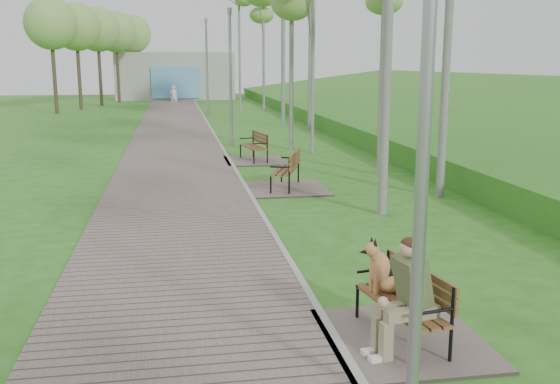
{
  "coord_description": "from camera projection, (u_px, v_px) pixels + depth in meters",
  "views": [
    {
      "loc": [
        -1.76,
        -5.27,
        3.15
      ],
      "look_at": [
        -0.09,
        4.53,
        1.08
      ],
      "focal_mm": 40.0,
      "sensor_mm": 36.0,
      "label": 1
    }
  ],
  "objects": [
    {
      "name": "kerb",
      "position": [
        216.0,
        137.0,
        26.76
      ],
      "size": [
        0.1,
        67.0,
        0.05
      ],
      "primitive_type": "cube",
      "color": "#999993",
      "rests_on": "ground"
    },
    {
      "name": "building_north",
      "position": [
        175.0,
        76.0,
        54.56
      ],
      "size": [
        10.0,
        5.2,
        4.0
      ],
      "color": "#9E9E99",
      "rests_on": "ground"
    },
    {
      "name": "bench_second",
      "position": [
        285.0,
        180.0,
        15.79
      ],
      "size": [
        1.94,
        2.16,
        1.19
      ],
      "color": "#6E5F59",
      "rests_on": "ground"
    },
    {
      "name": "pedestrian_near",
      "position": [
        174.0,
        96.0,
        45.71
      ],
      "size": [
        0.58,
        0.42,
        1.5
      ],
      "primitive_type": "imported",
      "rotation": [
        0.0,
        0.0,
        3.03
      ],
      "color": "silver",
      "rests_on": "ground"
    },
    {
      "name": "bench_main",
      "position": [
        398.0,
        307.0,
        7.06
      ],
      "size": [
        1.77,
        1.97,
        1.55
      ],
      "color": "#6E5F59",
      "rests_on": "ground"
    },
    {
      "name": "lamp_post_third",
      "position": [
        207.0,
        70.0,
        37.83
      ],
      "size": [
        0.22,
        0.22,
        5.75
      ],
      "color": "#929499",
      "rests_on": "ground"
    },
    {
      "name": "embankment",
      "position": [
        493.0,
        136.0,
        27.29
      ],
      "size": [
        14.0,
        70.0,
        1.6
      ],
      "primitive_type": "cube",
      "color": "#499432",
      "rests_on": "ground"
    },
    {
      "name": "bench_third",
      "position": [
        254.0,
        155.0,
        20.24
      ],
      "size": [
        1.89,
        2.1,
        1.16
      ],
      "color": "#6E5F59",
      "rests_on": "ground"
    },
    {
      "name": "birch_distant_a",
      "position": [
        239.0,
        3.0,
        39.07
      ],
      "size": [
        2.26,
        2.26,
        8.66
      ],
      "color": "silver",
      "rests_on": "ground"
    },
    {
      "name": "lamp_post_near",
      "position": [
        423.0,
        166.0,
        5.12
      ],
      "size": [
        0.19,
        0.19,
        4.96
      ],
      "color": "#929499",
      "rests_on": "ground"
    },
    {
      "name": "walkway",
      "position": [
        175.0,
        138.0,
        26.48
      ],
      "size": [
        3.5,
        67.0,
        0.04
      ],
      "primitive_type": "cube",
      "color": "#6E5F59",
      "rests_on": "ground"
    },
    {
      "name": "lamp_post_second",
      "position": [
        231.0,
        83.0,
        23.59
      ],
      "size": [
        0.2,
        0.2,
        5.14
      ],
      "color": "#929499",
      "rests_on": "ground"
    },
    {
      "name": "birch_far_c",
      "position": [
        263.0,
        8.0,
        40.47
      ],
      "size": [
        2.57,
        2.57,
        8.44
      ],
      "color": "silver",
      "rests_on": "ground"
    }
  ]
}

